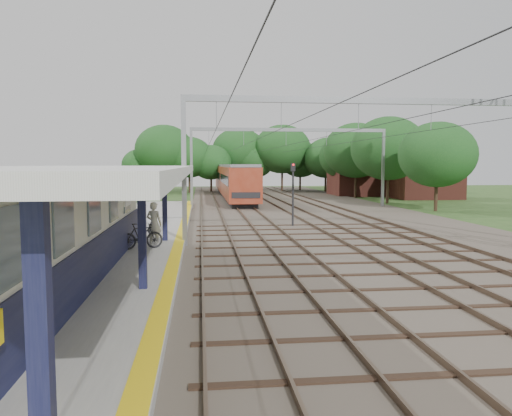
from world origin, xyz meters
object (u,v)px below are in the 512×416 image
person (154,224)px  train (232,179)px  bicycle (141,236)px  signal_post (293,189)px

person → train: (5.76, 37.27, 0.80)m
person → bicycle: person is taller
signal_post → bicycle: bearing=-112.3°
person → signal_post: bearing=-110.7°
train → signal_post: signal_post is taller
signal_post → person: bearing=-113.2°
bicycle → signal_post: (8.07, 9.03, 1.49)m
train → signal_post: bearing=-86.4°
person → bicycle: bearing=81.0°
person → signal_post: 11.28m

